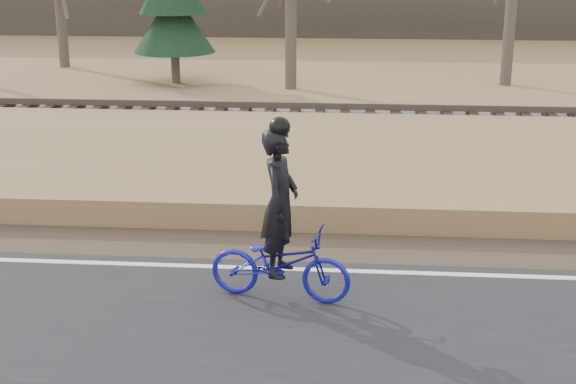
{
  "coord_description": "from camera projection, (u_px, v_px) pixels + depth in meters",
  "views": [
    {
      "loc": [
        -0.43,
        -10.12,
        4.47
      ],
      "look_at": [
        -1.3,
        0.5,
        1.1
      ],
      "focal_mm": 50.0,
      "sensor_mm": 36.0,
      "label": 1
    }
  ],
  "objects": [
    {
      "name": "embankment",
      "position": [
        374.0,
        179.0,
        14.85
      ],
      "size": [
        120.0,
        5.0,
        0.44
      ],
      "primitive_type": "cube",
      "color": "olive",
      "rests_on": "ground"
    },
    {
      "name": "shoulder",
      "position": [
        378.0,
        248.0,
        12.06
      ],
      "size": [
        120.0,
        1.6,
        0.04
      ],
      "primitive_type": "cube",
      "color": "#473A2B",
      "rests_on": "ground"
    },
    {
      "name": "ballast",
      "position": [
        370.0,
        132.0,
        18.46
      ],
      "size": [
        120.0,
        3.0,
        0.45
      ],
      "primitive_type": "cube",
      "color": "slate",
      "rests_on": "ground"
    },
    {
      "name": "road",
      "position": [
        386.0,
        375.0,
        8.54
      ],
      "size": [
        120.0,
        6.0,
        0.06
      ],
      "primitive_type": "cube",
      "color": "black",
      "rests_on": "ground"
    },
    {
      "name": "cyclist",
      "position": [
        280.0,
        242.0,
        10.09
      ],
      "size": [
        1.9,
        0.92,
        2.38
      ],
      "rotation": [
        0.0,
        0.0,
        1.41
      ],
      "color": "#14148F",
      "rests_on": "road"
    },
    {
      "name": "railroad",
      "position": [
        371.0,
        119.0,
        18.37
      ],
      "size": [
        120.0,
        2.4,
        0.29
      ],
      "color": "black",
      "rests_on": "ballast"
    },
    {
      "name": "edge_line",
      "position": [
        379.0,
        272.0,
        11.1
      ],
      "size": [
        120.0,
        0.12,
        0.01
      ],
      "primitive_type": "cube",
      "color": "silver",
      "rests_on": "road"
    },
    {
      "name": "ground",
      "position": [
        380.0,
        282.0,
        10.93
      ],
      "size": [
        120.0,
        120.0,
        0.0
      ],
      "primitive_type": "plane",
      "color": "olive",
      "rests_on": "ground"
    }
  ]
}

